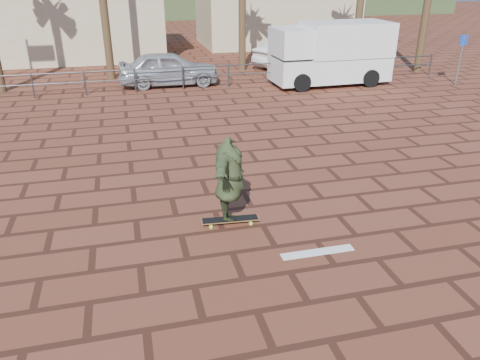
% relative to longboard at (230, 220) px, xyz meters
% --- Properties ---
extents(ground, '(120.00, 120.00, 0.00)m').
position_rel_longboard_xyz_m(ground, '(0.63, -0.22, -0.10)').
color(ground, brown).
rests_on(ground, ground).
extents(paint_stripe, '(1.40, 0.22, 0.01)m').
position_rel_longboard_xyz_m(paint_stripe, '(1.33, -1.42, -0.09)').
color(paint_stripe, white).
rests_on(paint_stripe, ground).
extents(guardrail, '(24.06, 0.06, 1.00)m').
position_rel_longboard_xyz_m(guardrail, '(0.63, 11.78, 0.58)').
color(guardrail, '#47494F').
rests_on(guardrail, ground).
extents(building_west, '(12.60, 7.60, 4.50)m').
position_rel_longboard_xyz_m(building_west, '(-5.37, 21.78, 2.19)').
color(building_west, beige).
rests_on(building_west, ground).
extents(building_east, '(10.60, 6.60, 5.00)m').
position_rel_longboard_xyz_m(building_east, '(8.63, 23.78, 2.44)').
color(building_east, beige).
rests_on(building_east, ground).
extents(longboard, '(1.20, 0.35, 0.12)m').
position_rel_longboard_xyz_m(longboard, '(0.00, 0.00, 0.00)').
color(longboard, olive).
rests_on(longboard, ground).
extents(skateboarder, '(1.21, 2.25, 1.76)m').
position_rel_longboard_xyz_m(skateboarder, '(0.00, -0.00, 0.90)').
color(skateboarder, '#2D381E').
rests_on(skateboarder, longboard).
extents(campervan, '(5.19, 2.36, 2.66)m').
position_rel_longboard_xyz_m(campervan, '(7.17, 11.28, 1.30)').
color(campervan, white).
rests_on(campervan, ground).
extents(car_silver, '(4.40, 1.88, 1.48)m').
position_rel_longboard_xyz_m(car_silver, '(0.16, 12.78, 0.65)').
color(car_silver, '#A4A5AA').
rests_on(car_silver, ground).
extents(car_white, '(4.66, 3.36, 1.46)m').
position_rel_longboard_xyz_m(car_white, '(6.94, 15.57, 0.64)').
color(car_white, silver).
rests_on(car_white, ground).
extents(street_sign, '(0.44, 0.10, 2.15)m').
position_rel_longboard_xyz_m(street_sign, '(12.63, 9.78, 1.41)').
color(street_sign, gray).
rests_on(street_sign, ground).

